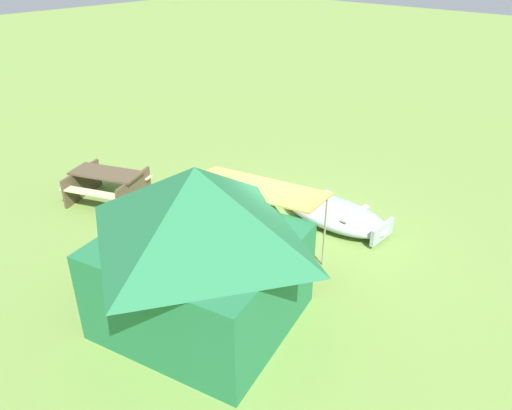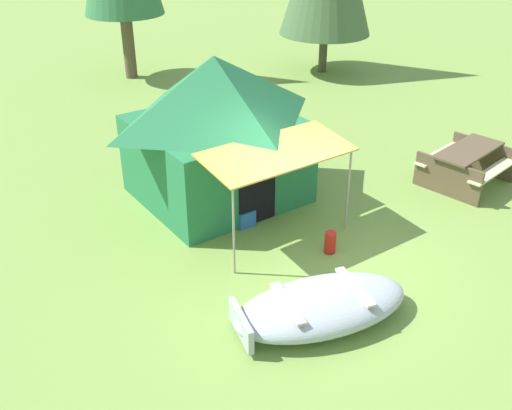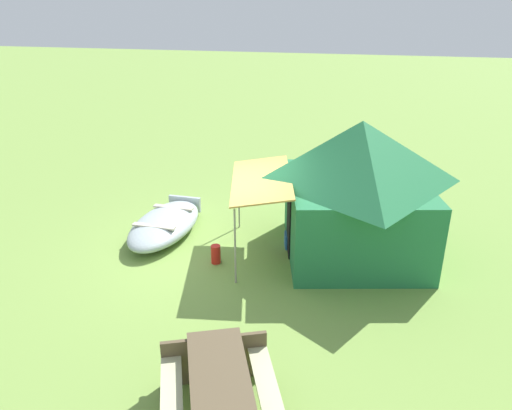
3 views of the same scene
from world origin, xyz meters
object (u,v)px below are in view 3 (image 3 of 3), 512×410
Objects in this scene: cooler_box at (296,240)px; fuel_can at (216,254)px; canvas_cabin_tent at (357,187)px; picnic_table at (220,392)px; beached_rowboat at (165,224)px.

fuel_can reaches higher than cooler_box.
canvas_cabin_tent is 11.72× the size of fuel_can.
cooler_box is 1.77m from fuel_can.
cooler_box is at bearing -88.07° from canvas_cabin_tent.
picnic_table is (4.77, -1.34, -0.95)m from canvas_cabin_tent.
canvas_cabin_tent is at bearing 91.93° from cooler_box.
picnic_table is 3.92m from fuel_can.
canvas_cabin_tent is at bearing 91.72° from beached_rowboat.
cooler_box is at bearing 91.64° from beached_rowboat.
canvas_cabin_tent is 1.70m from cooler_box.
fuel_can is (0.94, 1.46, -0.06)m from beached_rowboat.
beached_rowboat is at bearing -88.28° from canvas_cabin_tent.
picnic_table is at bearing 30.12° from beached_rowboat.
cooler_box is 1.30× the size of fuel_can.
picnic_table reaches higher than beached_rowboat.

